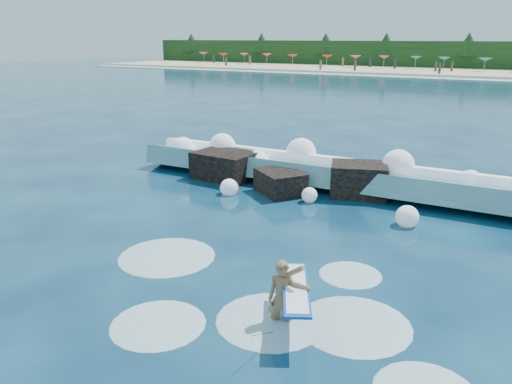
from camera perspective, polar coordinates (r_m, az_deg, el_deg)
ground at (r=14.98m, az=-8.79°, el=-5.56°), size 200.00×200.00×0.00m
beach at (r=89.42m, az=23.89°, el=12.34°), size 140.00×20.00×0.40m
wet_band at (r=78.52m, az=23.03°, el=11.82°), size 140.00×5.00×0.08m
treeline at (r=99.26m, az=24.67°, el=13.94°), size 140.00×4.00×5.00m
breaking_wave at (r=20.33m, az=7.95°, el=2.11°), size 16.38×2.62×1.41m
rock_cluster at (r=19.97m, az=2.81°, el=1.87°), size 8.24×3.43×1.44m
surfer_with_board at (r=10.60m, az=3.37°, el=-11.80°), size 1.50×2.85×1.68m
wave_spray at (r=19.98m, az=8.17°, el=3.06°), size 15.02×4.58×1.85m
surf_foam at (r=11.65m, az=-0.23°, el=-12.38°), size 9.58×5.97×0.13m
beach_umbrellas at (r=91.12m, az=24.28°, el=13.66°), size 111.77×6.58×0.50m
beachgoers at (r=86.70m, az=20.22°, el=13.25°), size 106.80×13.25×1.93m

